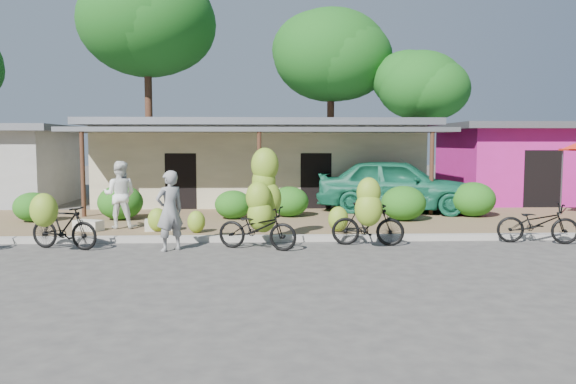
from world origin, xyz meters
The scene contains 26 objects.
ground centered at (0.00, 0.00, 0.00)m, with size 100.00×100.00×0.00m, color #403E3B.
sidewalk centered at (0.00, 5.00, 0.06)m, with size 60.00×6.00×0.12m, color olive.
curb centered at (0.00, 2.00, 0.07)m, with size 60.00×0.25×0.15m, color #A8A399.
shop_main centered at (0.00, 10.93, 1.72)m, with size 13.00×8.50×3.35m.
shop_pink centered at (10.50, 10.99, 1.67)m, with size 6.00×6.00×3.25m.
tree_far_center centered at (-5.69, 16.11, 8.39)m, with size 6.59×6.58×10.92m.
tree_center_right centered at (3.31, 16.61, 6.94)m, with size 5.83×5.76×9.14m.
tree_near_right centered at (7.31, 14.61, 5.26)m, with size 4.25×4.05×6.84m.
hedge_0 centered at (-6.75, 4.98, 0.56)m, with size 1.13×1.02×0.88m, color #1E6116.
hedge_1 centered at (-4.24, 5.32, 0.65)m, with size 1.37×1.23×1.07m, color #1E6116.
hedge_2 centered at (-0.81, 5.38, 0.56)m, with size 1.14×1.02×0.89m, color #1E6116.
hedge_3 centered at (0.95, 5.82, 0.60)m, with size 1.23×1.11×0.96m, color #1E6116.
hedge_4 centered at (4.36, 4.77, 0.65)m, with size 1.35×1.22×1.05m, color #1E6116.
hedge_5 centered at (6.82, 5.61, 0.67)m, with size 1.41×1.27×1.10m, color #1E6116.
bike_left centered at (-4.52, 1.01, 0.62)m, with size 1.80×1.37×1.37m.
bike_center centered at (0.08, 1.19, 0.90)m, with size 2.01×1.44×2.35m.
bike_right centered at (2.61, 1.11, 0.72)m, with size 1.79×1.30×1.68m.
bike_far_right centered at (6.87, 1.46, 0.50)m, with size 2.00×1.07×1.00m.
loose_banana_a centered at (-2.68, 2.94, 0.43)m, with size 0.50×0.43×0.63m, color #87A729.
loose_banana_b centered at (-1.62, 2.68, 0.41)m, with size 0.47×0.40×0.58m, color #87A729.
loose_banana_c centered at (2.12, 2.71, 0.46)m, with size 0.54×0.46×0.67m, color #87A729.
sack_near centered at (-2.61, 3.14, 0.27)m, with size 0.85×0.40×0.30m, color beige.
sack_far centered at (-4.56, 3.17, 0.26)m, with size 0.75×0.38×0.28m, color beige.
vendor centered at (-1.99, 0.86, 0.92)m, with size 0.67×0.44×1.84m, color gray.
bystander centered at (-3.81, 3.59, 1.05)m, with size 0.90×0.70×1.85m, color white.
teal_van centered at (4.70, 7.00, 1.03)m, with size 2.16×5.36×1.83m, color #17694B.
Camera 1 is at (0.19, -11.92, 2.46)m, focal length 35.00 mm.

